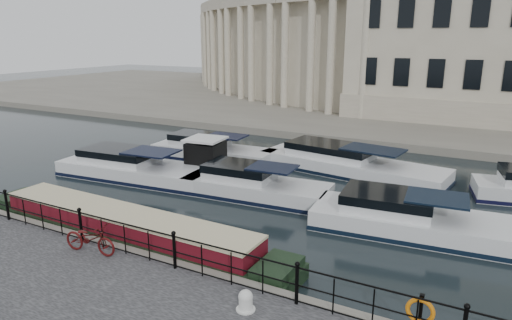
{
  "coord_description": "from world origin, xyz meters",
  "views": [
    {
      "loc": [
        8.09,
        -12.08,
        7.37
      ],
      "look_at": [
        0.5,
        2.0,
        3.0
      ],
      "focal_mm": 32.0,
      "sensor_mm": 36.0,
      "label": 1
    }
  ],
  "objects_px": {
    "harbour_hut": "(206,159)",
    "bicycle": "(90,239)",
    "mooring_bollard": "(246,301)",
    "narrowboat": "(125,233)",
    "life_ring_post": "(420,311)"
  },
  "relations": [
    {
      "from": "harbour_hut",
      "to": "bicycle",
      "type": "bearing_deg",
      "value": -82.57
    },
    {
      "from": "mooring_bollard",
      "to": "narrowboat",
      "type": "bearing_deg",
      "value": 159.85
    },
    {
      "from": "mooring_bollard",
      "to": "harbour_hut",
      "type": "relative_size",
      "value": 0.2
    },
    {
      "from": "mooring_bollard",
      "to": "harbour_hut",
      "type": "xyz_separation_m",
      "value": [
        -8.5,
        10.63,
        0.14
      ]
    },
    {
      "from": "bicycle",
      "to": "mooring_bollard",
      "type": "relative_size",
      "value": 3.4
    },
    {
      "from": "harbour_hut",
      "to": "mooring_bollard",
      "type": "bearing_deg",
      "value": -57.67
    },
    {
      "from": "bicycle",
      "to": "life_ring_post",
      "type": "bearing_deg",
      "value": -93.51
    },
    {
      "from": "life_ring_post",
      "to": "narrowboat",
      "type": "distance_m",
      "value": 10.68
    },
    {
      "from": "mooring_bollard",
      "to": "harbour_hut",
      "type": "bearing_deg",
      "value": 128.65
    },
    {
      "from": "bicycle",
      "to": "harbour_hut",
      "type": "distance_m",
      "value": 10.54
    },
    {
      "from": "harbour_hut",
      "to": "narrowboat",
      "type": "bearing_deg",
      "value": -82.47
    },
    {
      "from": "bicycle",
      "to": "narrowboat",
      "type": "distance_m",
      "value": 2.15
    },
    {
      "from": "mooring_bollard",
      "to": "narrowboat",
      "type": "xyz_separation_m",
      "value": [
        -6.47,
        2.37,
        -0.45
      ]
    },
    {
      "from": "life_ring_post",
      "to": "harbour_hut",
      "type": "bearing_deg",
      "value": 142.48
    },
    {
      "from": "bicycle",
      "to": "life_ring_post",
      "type": "relative_size",
      "value": 1.77
    }
  ]
}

